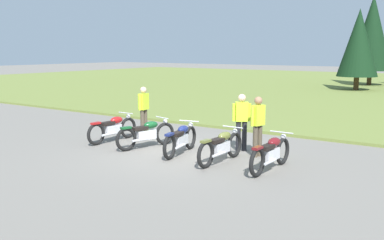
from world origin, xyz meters
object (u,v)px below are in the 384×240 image
(motorcycle_red, at_px, (113,128))
(rider_checking_bike, at_px, (242,119))
(motorcycle_maroon, at_px, (271,153))
(rider_in_hivis_vest, at_px, (144,108))
(motorcycle_british_green, at_px, (146,133))
(rider_near_row_end, at_px, (258,123))
(motorcycle_navy, at_px, (181,139))
(motorcycle_olive, at_px, (221,146))

(motorcycle_red, distance_m, rider_checking_bike, 4.23)
(motorcycle_maroon, distance_m, rider_in_hivis_vest, 5.91)
(motorcycle_red, xyz_separation_m, motorcycle_british_green, (1.49, -0.09, 0.00))
(motorcycle_maroon, bearing_deg, motorcycle_british_green, 177.11)
(motorcycle_maroon, bearing_deg, motorcycle_red, 176.96)
(motorcycle_maroon, xyz_separation_m, rider_checking_bike, (-1.61, 1.46, 0.51))
(rider_in_hivis_vest, relative_size, rider_checking_bike, 1.00)
(rider_near_row_end, bearing_deg, motorcycle_red, -170.46)
(rider_near_row_end, bearing_deg, motorcycle_maroon, -50.29)
(rider_in_hivis_vest, bearing_deg, motorcycle_maroon, -17.54)
(motorcycle_navy, distance_m, rider_in_hivis_vest, 3.27)
(motorcycle_maroon, bearing_deg, rider_in_hivis_vest, 162.46)
(motorcycle_british_green, height_order, rider_in_hivis_vest, rider_in_hivis_vest)
(motorcycle_olive, bearing_deg, motorcycle_navy, 173.18)
(rider_in_hivis_vest, bearing_deg, motorcycle_navy, -30.46)
(motorcycle_red, distance_m, rider_near_row_end, 4.83)
(motorcycle_british_green, xyz_separation_m, motorcycle_navy, (1.33, -0.07, 0.00))
(motorcycle_british_green, height_order, rider_checking_bike, rider_checking_bike)
(motorcycle_navy, distance_m, rider_near_row_end, 2.21)
(motorcycle_navy, height_order, motorcycle_maroon, same)
(rider_near_row_end, bearing_deg, motorcycle_olive, -113.28)
(motorcycle_maroon, relative_size, rider_checking_bike, 1.26)
(motorcycle_olive, distance_m, rider_checking_bike, 1.59)
(motorcycle_navy, relative_size, rider_in_hivis_vest, 1.24)
(motorcycle_olive, bearing_deg, motorcycle_maroon, 1.45)
(motorcycle_red, xyz_separation_m, rider_near_row_end, (4.74, 0.80, 0.51))
(motorcycle_navy, bearing_deg, motorcycle_maroon, -2.75)
(motorcycle_navy, height_order, rider_in_hivis_vest, rider_in_hivis_vest)
(motorcycle_navy, relative_size, rider_near_row_end, 1.24)
(motorcycle_red, relative_size, motorcycle_maroon, 1.00)
(motorcycle_olive, xyz_separation_m, rider_near_row_end, (0.49, 1.13, 0.51))
(motorcycle_red, bearing_deg, motorcycle_navy, -3.33)
(motorcycle_red, bearing_deg, motorcycle_maroon, -3.04)
(motorcycle_british_green, bearing_deg, motorcycle_navy, -3.18)
(motorcycle_olive, distance_m, rider_in_hivis_vest, 4.62)
(motorcycle_maroon, bearing_deg, motorcycle_navy, 177.25)
(rider_in_hivis_vest, distance_m, rider_checking_bike, 4.02)
(motorcycle_british_green, bearing_deg, motorcycle_maroon, -2.89)
(motorcycle_navy, distance_m, motorcycle_olive, 1.44)
(rider_near_row_end, height_order, rider_in_hivis_vest, same)
(motorcycle_red, xyz_separation_m, motorcycle_navy, (2.82, -0.16, 0.00))
(motorcycle_olive, distance_m, rider_near_row_end, 1.33)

